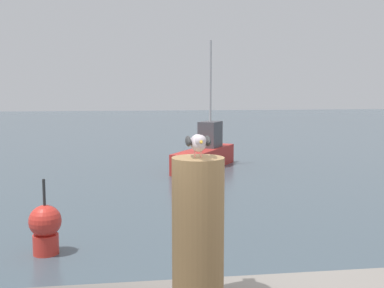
% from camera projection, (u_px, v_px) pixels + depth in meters
% --- Properties ---
extents(mooring_post, '(0.31, 0.31, 0.88)m').
position_uv_depth(mooring_post, '(198.00, 231.00, 2.82)').
color(mooring_post, brown).
rests_on(mooring_post, harbor_quay).
extents(seagull, '(0.16, 0.39, 0.14)m').
position_uv_depth(seagull, '(198.00, 142.00, 2.75)').
color(seagull, '#C66A60').
rests_on(seagull, mooring_post).
extents(boat_red, '(3.10, 4.21, 4.62)m').
position_uv_depth(boat_red, '(202.00, 155.00, 16.97)').
color(boat_red, '#B72D28').
rests_on(boat_red, ground_plane).
extents(channel_buoy, '(0.56, 0.56, 1.33)m').
position_uv_depth(channel_buoy, '(45.00, 227.00, 8.27)').
color(channel_buoy, red).
rests_on(channel_buoy, ground_plane).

